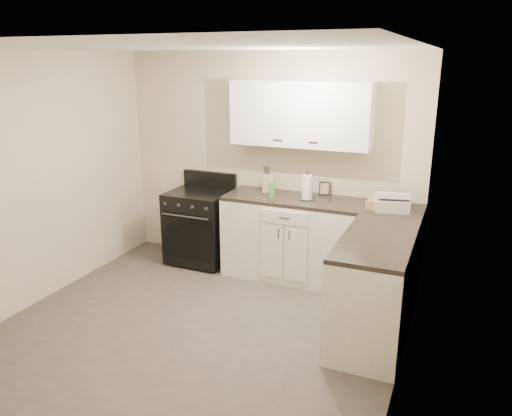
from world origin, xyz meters
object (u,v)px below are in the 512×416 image
at_px(stove, 200,226).
at_px(wicker_basket, 381,205).
at_px(countertop_grill, 392,204).
at_px(knife_block, 266,183).
at_px(paper_towel, 307,188).

relative_size(stove, wicker_basket, 3.21).
xyz_separation_m(stove, wicker_basket, (2.14, -0.04, 0.52)).
bearing_deg(stove, countertop_grill, -0.64).
relative_size(knife_block, countertop_grill, 0.63).
bearing_deg(knife_block, countertop_grill, -28.70).
distance_m(paper_towel, wicker_basket, 0.81).
height_order(wicker_basket, countertop_grill, countertop_grill).
bearing_deg(wicker_basket, knife_block, 172.14).
xyz_separation_m(stove, countertop_grill, (2.25, -0.02, 0.54)).
distance_m(wicker_basket, countertop_grill, 0.11).
height_order(paper_towel, countertop_grill, paper_towel).
distance_m(stove, paper_towel, 1.47).
xyz_separation_m(knife_block, countertop_grill, (1.43, -0.16, -0.04)).
xyz_separation_m(stove, paper_towel, (1.34, 0.02, 0.61)).
bearing_deg(wicker_basket, paper_towel, 175.69).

